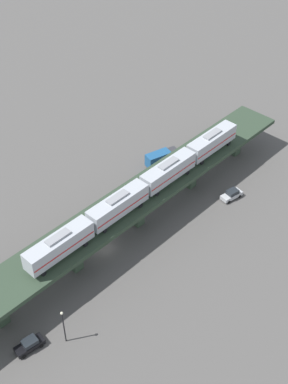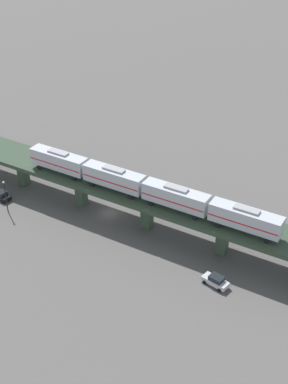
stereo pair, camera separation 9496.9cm
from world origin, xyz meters
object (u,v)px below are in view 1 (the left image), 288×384
Objects in this scene: subway_train at (144,187)px; street_car_silver at (232,194)px; street_car_black at (30,344)px; street_lamp at (63,324)px; delivery_truck at (162,158)px.

street_car_silver is (-5.99, -17.81, -8.45)m from subway_train.
subway_train is 20.60m from street_car_silver.
subway_train is at bearing -76.76° from street_car_black.
subway_train reaches higher than street_car_silver.
street_car_silver and street_car_black have the same top height.
street_car_black is (-7.01, 29.81, -8.45)m from subway_train.
delivery_truck is at bearing -63.19° from street_lamp.
street_lamp is (-20.61, 40.78, 2.35)m from delivery_truck.
street_car_black is at bearing 111.62° from delivery_truck.
street_car_silver is at bearing -88.77° from street_car_black.
street_car_black is 48.80m from delivery_truck.
delivery_truck reaches higher than street_car_silver.
subway_train reaches higher than street_lamp.
street_car_black is at bearing 103.24° from subway_train.
street_car_silver is 0.66× the size of street_lamp.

